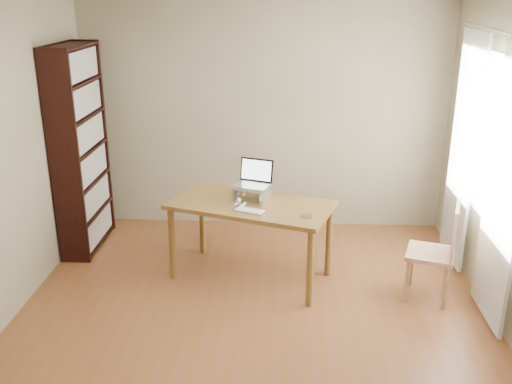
# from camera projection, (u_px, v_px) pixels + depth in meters

# --- Properties ---
(room) EXTENTS (4.04, 4.54, 2.64)m
(room) POSITION_uv_depth(u_px,v_px,m) (255.00, 176.00, 4.16)
(room) COLOR brown
(room) RESTS_ON ground
(bookshelf) EXTENTS (0.30, 0.90, 2.10)m
(bookshelf) POSITION_uv_depth(u_px,v_px,m) (81.00, 150.00, 5.79)
(bookshelf) COLOR black
(bookshelf) RESTS_ON ground
(curtains) EXTENTS (0.03, 1.90, 2.25)m
(curtains) POSITION_uv_depth(u_px,v_px,m) (482.00, 166.00, 4.85)
(curtains) COLOR white
(curtains) RESTS_ON ground
(desk) EXTENTS (1.61, 1.16, 0.75)m
(desk) POSITION_uv_depth(u_px,v_px,m) (251.00, 212.00, 5.23)
(desk) COLOR brown
(desk) RESTS_ON ground
(laptop_stand) EXTENTS (0.32, 0.25, 0.13)m
(laptop_stand) POSITION_uv_depth(u_px,v_px,m) (251.00, 191.00, 5.24)
(laptop_stand) COLOR silver
(laptop_stand) RESTS_ON desk
(laptop) EXTENTS (0.37, 0.36, 0.23)m
(laptop) POSITION_uv_depth(u_px,v_px,m) (252.00, 178.00, 5.26)
(laptop) COLOR silver
(laptop) RESTS_ON laptop_stand
(keyboard) EXTENTS (0.29, 0.21, 0.02)m
(keyboard) POSITION_uv_depth(u_px,v_px,m) (250.00, 211.00, 4.99)
(keyboard) COLOR silver
(keyboard) RESTS_ON desk
(coaster) EXTENTS (0.11, 0.11, 0.01)m
(coaster) POSITION_uv_depth(u_px,v_px,m) (306.00, 216.00, 4.89)
(coaster) COLOR brown
(coaster) RESTS_ON desk
(cat) EXTENTS (0.23, 0.47, 0.14)m
(cat) POSITION_uv_depth(u_px,v_px,m) (248.00, 193.00, 5.28)
(cat) COLOR #453B36
(cat) RESTS_ON desk
(chair) EXTENTS (0.49, 0.49, 0.89)m
(chair) POSITION_uv_depth(u_px,v_px,m) (439.00, 248.00, 4.93)
(chair) COLOR tan
(chair) RESTS_ON ground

